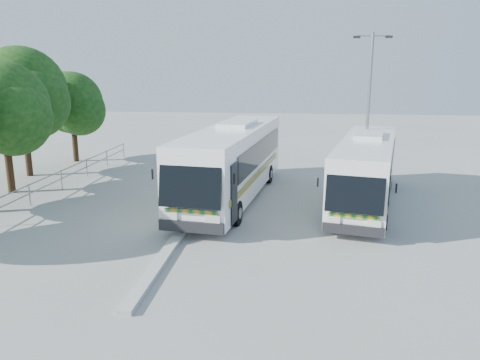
# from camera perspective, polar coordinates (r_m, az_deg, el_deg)

# --- Properties ---
(ground) EXTENTS (100.00, 100.00, 0.00)m
(ground) POSITION_cam_1_polar(r_m,az_deg,el_deg) (17.40, 0.16, -6.97)
(ground) COLOR #A1A19C
(ground) RESTS_ON ground
(kerb_divider) EXTENTS (0.40, 16.00, 0.15)m
(kerb_divider) POSITION_cam_1_polar(r_m,az_deg,el_deg) (19.61, -5.90, -4.45)
(kerb_divider) COLOR #B2B2AD
(kerb_divider) RESTS_ON ground
(railing) EXTENTS (0.06, 22.00, 1.00)m
(railing) POSITION_cam_1_polar(r_m,az_deg,el_deg) (24.01, -23.13, -0.50)
(railing) COLOR gray
(railing) RESTS_ON ground
(tree_far_c) EXTENTS (4.97, 4.69, 6.49)m
(tree_far_c) POSITION_cam_1_polar(r_m,az_deg,el_deg) (25.53, -26.83, 7.93)
(tree_far_c) COLOR #382314
(tree_far_c) RESTS_ON ground
(tree_far_d) EXTENTS (5.62, 5.30, 7.33)m
(tree_far_d) POSITION_cam_1_polar(r_m,az_deg,el_deg) (29.26, -24.97, 9.73)
(tree_far_d) COLOR #382314
(tree_far_d) RESTS_ON ground
(tree_far_e) EXTENTS (4.54, 4.28, 5.92)m
(tree_far_e) POSITION_cam_1_polar(r_m,az_deg,el_deg) (32.93, -19.72, 8.83)
(tree_far_e) COLOR #382314
(tree_far_e) RESTS_ON ground
(coach_main) EXTENTS (3.93, 12.42, 3.39)m
(coach_main) POSITION_cam_1_polar(r_m,az_deg,el_deg) (22.12, -0.89, 2.44)
(coach_main) COLOR white
(coach_main) RESTS_ON ground
(coach_adjacent) EXTENTS (4.41, 11.00, 2.99)m
(coach_adjacent) POSITION_cam_1_polar(r_m,az_deg,el_deg) (21.97, 15.11, 1.32)
(coach_adjacent) COLOR white
(coach_adjacent) RESTS_ON ground
(lamppost) EXTENTS (1.92, 0.20, 7.86)m
(lamppost) POSITION_cam_1_polar(r_m,az_deg,el_deg) (25.24, 15.41, 9.01)
(lamppost) COLOR #93959B
(lamppost) RESTS_ON ground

